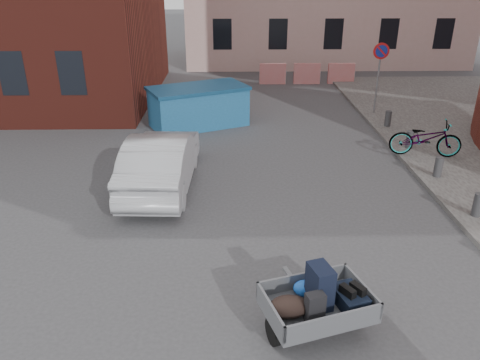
{
  "coord_description": "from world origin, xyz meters",
  "views": [
    {
      "loc": [
        0.41,
        -8.08,
        5.3
      ],
      "look_at": [
        0.6,
        1.12,
        1.1
      ],
      "focal_mm": 35.0,
      "sensor_mm": 36.0,
      "label": 1
    }
  ],
  "objects_px": {
    "silver_car": "(161,160)",
    "bicycle": "(426,138)",
    "trailer": "(317,302)",
    "dumpster": "(198,106)"
  },
  "relations": [
    {
      "from": "trailer",
      "to": "dumpster",
      "type": "height_order",
      "value": "dumpster"
    },
    {
      "from": "trailer",
      "to": "bicycle",
      "type": "height_order",
      "value": "bicycle"
    },
    {
      "from": "silver_car",
      "to": "bicycle",
      "type": "relative_size",
      "value": 2.14
    },
    {
      "from": "trailer",
      "to": "dumpster",
      "type": "bearing_deg",
      "value": 85.51
    },
    {
      "from": "trailer",
      "to": "silver_car",
      "type": "height_order",
      "value": "silver_car"
    },
    {
      "from": "silver_car",
      "to": "bicycle",
      "type": "bearing_deg",
      "value": -164.92
    },
    {
      "from": "trailer",
      "to": "silver_car",
      "type": "distance_m",
      "value": 6.36
    },
    {
      "from": "dumpster",
      "to": "bicycle",
      "type": "bearing_deg",
      "value": -51.11
    },
    {
      "from": "trailer",
      "to": "silver_car",
      "type": "xyz_separation_m",
      "value": [
        -3.11,
        5.54,
        0.12
      ]
    },
    {
      "from": "dumpster",
      "to": "bicycle",
      "type": "relative_size",
      "value": 1.86
    }
  ]
}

